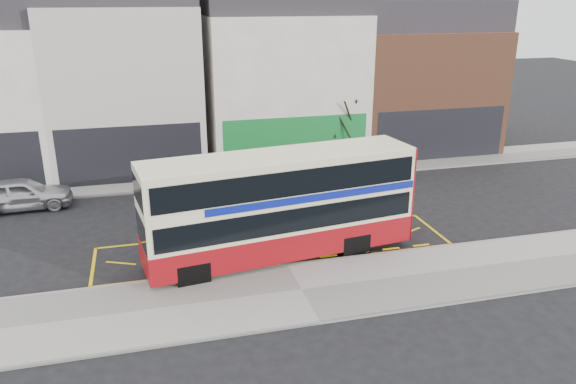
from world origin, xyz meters
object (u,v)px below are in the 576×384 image
object	(u,v)px
car_white	(364,167)
car_grey	(228,181)
double_decker_bus	(281,205)
street_tree_right	(343,107)
bus_stop_post	(248,227)
car_silver	(22,194)

from	to	relation	value
car_white	car_grey	bearing A→B (deg)	111.42
double_decker_bus	car_white	size ratio (longest dim) A/B	2.16
street_tree_right	bus_stop_post	bearing A→B (deg)	-123.24
car_silver	car_white	bearing A→B (deg)	-91.96
car_grey	car_white	world-z (taller)	car_white
bus_stop_post	car_white	xyz separation A→B (m)	(8.16, 9.19, -1.11)
bus_stop_post	car_silver	world-z (taller)	bus_stop_post
double_decker_bus	car_grey	world-z (taller)	double_decker_bus
double_decker_bus	car_grey	size ratio (longest dim) A/B	2.66
car_white	street_tree_right	xyz separation A→B (m)	(-0.34, 2.73, 2.78)
double_decker_bus	bus_stop_post	distance (m)	1.80
car_silver	car_white	world-z (taller)	car_silver
car_silver	street_tree_right	size ratio (longest dim) A/B	0.87
car_silver	bus_stop_post	bearing A→B (deg)	-137.22
bus_stop_post	street_tree_right	distance (m)	14.36
bus_stop_post	street_tree_right	world-z (taller)	street_tree_right
car_grey	car_white	xyz separation A→B (m)	(7.56, 0.31, 0.06)
car_white	bus_stop_post	bearing A→B (deg)	157.44
street_tree_right	double_decker_bus	bearing A→B (deg)	-120.24
car_grey	street_tree_right	xyz separation A→B (m)	(7.22, 3.05, 2.84)
bus_stop_post	car_silver	size ratio (longest dim) A/B	0.61
car_grey	car_white	distance (m)	7.57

